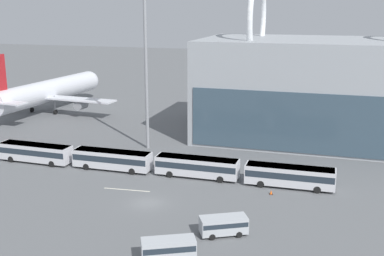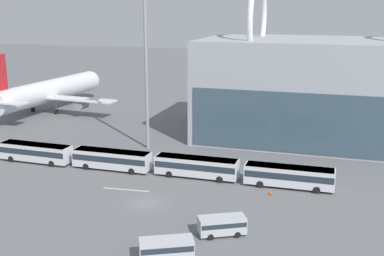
# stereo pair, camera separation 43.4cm
# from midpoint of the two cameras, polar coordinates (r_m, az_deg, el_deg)

# --- Properties ---
(ground_plane) EXTENTS (440.00, 440.00, 0.00)m
(ground_plane) POSITION_cam_midpoint_polar(r_m,az_deg,el_deg) (63.12, -5.46, -8.84)
(ground_plane) COLOR slate
(airliner_at_gate_near) EXTENTS (38.00, 41.59, 15.02)m
(airliner_at_gate_near) POSITION_cam_midpoint_polar(r_m,az_deg,el_deg) (119.04, -17.18, 4.10)
(airliner_at_gate_near) COLOR silver
(airliner_at_gate_near) RESTS_ON ground_plane
(airliner_at_gate_far) EXTENTS (35.75, 34.83, 14.83)m
(airliner_at_gate_far) POSITION_cam_midpoint_polar(r_m,az_deg,el_deg) (106.28, 9.47, 3.54)
(airliner_at_gate_far) COLOR silver
(airliner_at_gate_far) RESTS_ON ground_plane
(shuttle_bus_0) EXTENTS (12.46, 3.07, 3.01)m
(shuttle_bus_0) POSITION_cam_midpoint_polar(r_m,az_deg,el_deg) (82.06, -18.22, -2.68)
(shuttle_bus_0) COLOR silver
(shuttle_bus_0) RESTS_ON ground_plane
(shuttle_bus_1) EXTENTS (12.42, 2.93, 3.01)m
(shuttle_bus_1) POSITION_cam_midpoint_polar(r_m,az_deg,el_deg) (75.55, -9.60, -3.59)
(shuttle_bus_1) COLOR silver
(shuttle_bus_1) RESTS_ON ground_plane
(shuttle_bus_2) EXTENTS (12.42, 2.93, 3.01)m
(shuttle_bus_2) POSITION_cam_midpoint_polar(r_m,az_deg,el_deg) (71.25, 0.43, -4.49)
(shuttle_bus_2) COLOR silver
(shuttle_bus_2) RESTS_ON ground_plane
(shuttle_bus_3) EXTENTS (12.44, 3.00, 3.01)m
(shuttle_bus_3) POSITION_cam_midpoint_polar(r_m,az_deg,el_deg) (68.77, 11.33, -5.49)
(shuttle_bus_3) COLOR silver
(shuttle_bus_3) RESTS_ON ground_plane
(service_van_foreground) EXTENTS (5.62, 4.32, 2.11)m
(service_van_foreground) POSITION_cam_midpoint_polar(r_m,az_deg,el_deg) (54.39, 3.53, -11.32)
(service_van_foreground) COLOR #B2B7BC
(service_van_foreground) RESTS_ON ground_plane
(service_van_crossing) EXTENTS (5.74, 4.22, 2.34)m
(service_van_crossing) POSITION_cam_midpoint_polar(r_m,az_deg,el_deg) (49.24, -3.06, -14.05)
(service_van_crossing) COLOR #B2B7BC
(service_van_crossing) RESTS_ON ground_plane
(floodlight_mast) EXTENTS (2.49, 2.49, 31.09)m
(floodlight_mast) POSITION_cam_midpoint_polar(r_m,az_deg,el_deg) (83.07, -5.71, 10.77)
(floodlight_mast) COLOR gray
(floodlight_mast) RESTS_ON ground_plane
(lane_stripe_1) EXTENTS (6.65, 0.83, 0.01)m
(lane_stripe_1) POSITION_cam_midpoint_polar(r_m,az_deg,el_deg) (67.74, -7.92, -7.26)
(lane_stripe_1) COLOR silver
(lane_stripe_1) RESTS_ON ground_plane
(lane_stripe_3) EXTENTS (6.25, 1.63, 0.01)m
(lane_stripe_3) POSITION_cam_midpoint_polar(r_m,az_deg,el_deg) (85.67, -16.81, -3.11)
(lane_stripe_3) COLOR silver
(lane_stripe_3) RESTS_ON ground_plane
(traffic_cone_0) EXTENTS (0.51, 0.51, 0.58)m
(traffic_cone_0) POSITION_cam_midpoint_polar(r_m,az_deg,el_deg) (66.34, 9.17, -7.53)
(traffic_cone_0) COLOR black
(traffic_cone_0) RESTS_ON ground_plane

